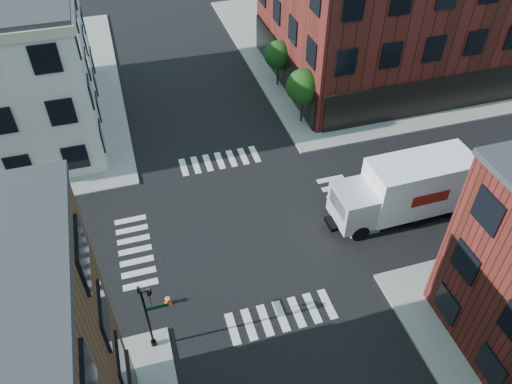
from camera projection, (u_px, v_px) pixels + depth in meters
name	position (u px, v px, depth m)	size (l,w,h in m)	color
ground	(246.00, 226.00, 31.84)	(120.00, 120.00, 0.00)	black
sidewalk_ne	(386.00, 42.00, 51.14)	(30.00, 30.00, 0.15)	gray
building_ne	(420.00, 3.00, 43.50)	(25.00, 16.00, 12.00)	#3F170F
tree_near	(304.00, 88.00, 38.39)	(2.69, 2.69, 4.49)	black
tree_far	(279.00, 56.00, 42.83)	(2.43, 2.43, 4.07)	black
signal_pole	(148.00, 311.00, 23.75)	(1.29, 1.24, 4.60)	black
box_truck	(406.00, 189.00, 31.23)	(9.30, 2.98, 4.18)	white
traffic_cone	(168.00, 300.00, 27.27)	(0.40, 0.40, 0.67)	#EB4A0A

